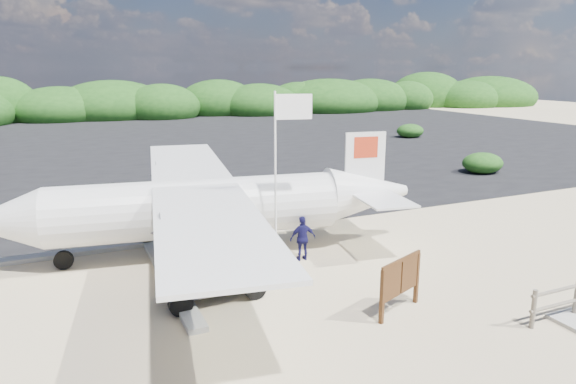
% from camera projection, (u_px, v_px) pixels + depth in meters
% --- Properties ---
extents(ground, '(160.00, 160.00, 0.00)m').
position_uv_depth(ground, '(326.00, 274.00, 15.78)').
color(ground, beige).
extents(asphalt_apron, '(90.00, 50.00, 0.04)m').
position_uv_depth(asphalt_apron, '(155.00, 145.00, 42.41)').
color(asphalt_apron, '#B2B2B2').
rests_on(asphalt_apron, ground).
extents(vegetation_band, '(124.00, 8.00, 4.40)m').
position_uv_depth(vegetation_band, '(120.00, 118.00, 64.60)').
color(vegetation_band, '#B2B2B2').
rests_on(vegetation_band, ground).
extents(baggage_cart, '(3.02, 1.87, 1.46)m').
position_uv_depth(baggage_cart, '(212.00, 298.00, 14.14)').
color(baggage_cart, blue).
rests_on(baggage_cart, ground).
extents(flagpole, '(1.18, 0.68, 5.54)m').
position_uv_depth(flagpole, '(276.00, 271.00, 16.01)').
color(flagpole, white).
rests_on(flagpole, ground).
extents(signboard, '(1.78, 0.86, 1.53)m').
position_uv_depth(signboard, '(399.00, 312.00, 13.33)').
color(signboard, '#4E2F16').
rests_on(signboard, ground).
extents(crew_a, '(0.75, 0.60, 1.78)m').
position_uv_depth(crew_a, '(204.00, 235.00, 16.70)').
color(crew_a, '#151347').
rests_on(crew_a, ground).
extents(crew_b, '(1.04, 0.87, 1.91)m').
position_uv_depth(crew_b, '(242.00, 211.00, 19.18)').
color(crew_b, '#151347').
rests_on(crew_b, ground).
extents(crew_c, '(0.91, 0.44, 1.49)m').
position_uv_depth(crew_c, '(303.00, 238.00, 16.80)').
color(crew_c, '#151347').
rests_on(crew_c, ground).
extents(aircraft_large, '(19.48, 19.48, 5.10)m').
position_uv_depth(aircraft_large, '(391.00, 145.00, 42.28)').
color(aircraft_large, '#B2B2B2').
rests_on(aircraft_large, ground).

